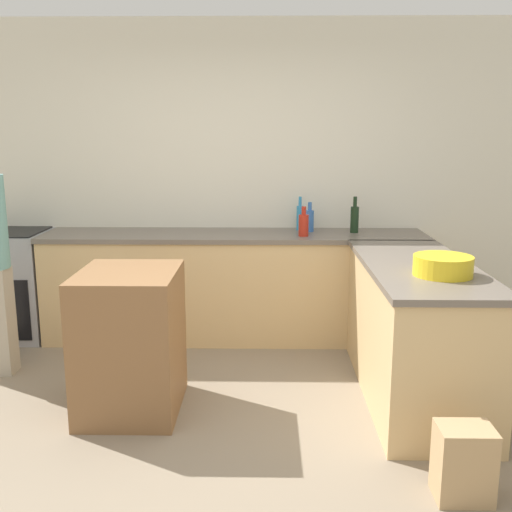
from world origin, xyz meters
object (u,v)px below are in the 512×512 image
Objects in this scene: range_oven at (10,284)px; hot_sauce_bottle at (304,224)px; island_table at (130,341)px; water_bottle_blue at (310,220)px; paper_bag at (464,463)px; mixing_bowl at (443,266)px; wine_bottle_dark at (355,218)px; dish_soap_bottle at (300,217)px.

range_oven is 3.81× the size of hot_sauce_bottle.
island_table is 3.62× the size of water_bottle_blue.
island_table is at bearing 152.78° from paper_bag.
mixing_bowl is at bearing -24.18° from range_oven.
wine_bottle_dark reaches higher than dish_soap_bottle.
water_bottle_blue is at bearing 103.74° from paper_bag.
mixing_bowl is 1.72m from water_bottle_blue.
island_table is at bearing -132.80° from hot_sauce_bottle.
hot_sauce_bottle is 0.30m from dish_soap_bottle.
dish_soap_bottle is (2.51, 0.18, 0.57)m from range_oven.
hot_sauce_bottle is (-0.06, -0.22, -0.00)m from water_bottle_blue.
paper_bag is (0.66, -2.20, -0.83)m from hot_sauce_bottle.
dish_soap_bottle reaches higher than paper_bag.
wine_bottle_dark is at bearing 101.49° from mixing_bowl.
dish_soap_bottle reaches higher than range_oven.
paper_bag is at bearing -84.80° from wine_bottle_dark.
dish_soap_bottle is at bearing 164.92° from wine_bottle_dark.
dish_soap_bottle reaches higher than hot_sauce_bottle.
mixing_bowl is at bearing -78.51° from wine_bottle_dark.
range_oven is 2.65m from water_bottle_blue.
range_oven is 3.95m from paper_bag.
mixing_bowl is 1.21× the size of dish_soap_bottle.
range_oven is 3.68× the size of water_bottle_blue.
island_table is 2.07m from paper_bag.
hot_sauce_bottle is at bearing 106.64° from paper_bag.
wine_bottle_dark is 0.82× the size of paper_bag.
paper_bag is at bearing -74.95° from dish_soap_bottle.
mixing_bowl reaches higher than island_table.
range_oven is at bearing -175.97° from dish_soap_bottle.
range_oven is at bearing -178.95° from wine_bottle_dark.
island_table is at bearing -129.69° from water_bottle_blue.
range_oven is at bearing -177.74° from water_bottle_blue.
wine_bottle_dark reaches higher than paper_bag.
water_bottle_blue is at bearing 2.26° from range_oven.
range_oven is at bearing 134.47° from island_table.
paper_bag is at bearing -76.26° from water_bottle_blue.
dish_soap_bottle is (-0.08, 0.07, 0.02)m from water_bottle_blue.
island_table is 2.60× the size of mixing_bowl.
island_table is 2.01m from water_bottle_blue.
mixing_bowl is at bearing -2.63° from island_table.
water_bottle_blue reaches higher than mixing_bowl.
wine_bottle_dark is (0.44, 0.18, 0.02)m from hot_sauce_bottle.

